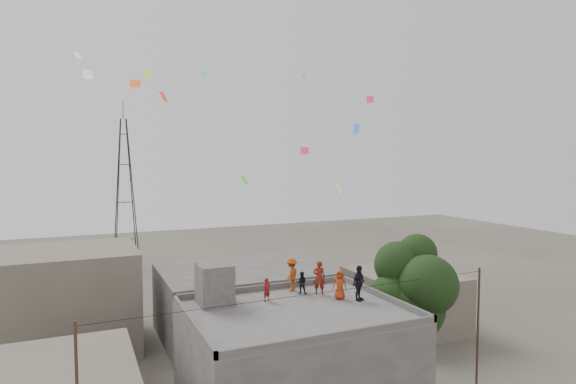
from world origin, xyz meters
The scene contains 16 objects.
main_building centered at (0.00, 0.00, 3.05)m, with size 10.00×8.00×6.10m.
parapet centered at (0.00, 0.00, 6.25)m, with size 10.00×8.00×0.30m.
stair_head_box centered at (-3.20, 2.60, 7.10)m, with size 1.60×1.80×2.00m, color #484644.
neighbor_north centered at (2.00, 14.00, 2.50)m, with size 12.00×9.00×5.00m, color #484644.
neighbor_northwest centered at (-10.00, 16.00, 3.50)m, with size 9.00×8.00×7.00m, color #635A4E.
neighbor_east centered at (14.00, 10.00, 2.20)m, with size 7.00×8.00×4.40m, color #635A4E.
tree centered at (7.37, 0.60, 6.10)m, with size 4.90×4.60×9.10m.
utility_line centered at (0.50, -1.25, 3.83)m, with size 20.12×0.62×7.40m.
transmission_tower centered at (-4.00, 40.00, 9.07)m, with size 2.97×2.97×20.01m.
person_red_adult centered at (2.31, 2.02, 6.99)m, with size 0.65×0.43×1.78m, color maroon.
person_orange_child centered at (2.85, 0.78, 6.85)m, with size 0.73×0.48×1.50m, color #B03614.
person_dark_child centered at (1.52, 2.51, 6.69)m, with size 0.57×0.45×1.18m, color black.
person_dark_adult centered at (3.61, 0.18, 7.00)m, with size 1.06×0.44×1.80m, color black.
person_orange_adult centered at (1.24, 3.20, 7.00)m, with size 1.17×0.67×1.81m, color #A54312.
person_red_child centered at (-0.68, 1.95, 6.69)m, with size 0.43×0.28×1.18m, color maroon.
kites centered at (-0.98, 6.82, 16.47)m, with size 20.92×15.84×9.56m.
Camera 1 is at (-9.33, -20.23, 13.26)m, focal length 30.00 mm.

